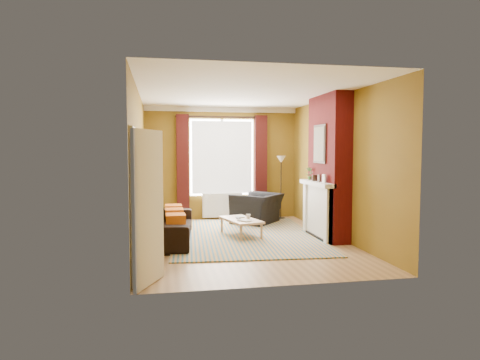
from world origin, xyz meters
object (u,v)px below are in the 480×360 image
at_px(sofa, 167,224).
at_px(wicker_stool, 258,210).
at_px(armchair, 257,209).
at_px(coffee_table, 241,221).
at_px(floor_lamp, 281,169).

relative_size(sofa, wicker_stool, 4.61).
height_order(sofa, armchair, armchair).
bearing_deg(coffee_table, floor_lamp, 40.88).
height_order(sofa, coffee_table, sofa).
distance_m(sofa, coffee_table, 1.48).
distance_m(coffee_table, floor_lamp, 2.61).
xyz_separation_m(armchair, floor_lamp, (0.74, 0.53, 0.90)).
relative_size(coffee_table, wicker_stool, 2.33).
bearing_deg(coffee_table, armchair, 51.45).
bearing_deg(floor_lamp, wicker_stool, 180.00).
height_order(wicker_stool, floor_lamp, floor_lamp).
xyz_separation_m(armchair, wicker_stool, (0.13, 0.53, -0.11)).
bearing_deg(floor_lamp, sofa, -143.11).
distance_m(sofa, armchair, 2.68).
distance_m(coffee_table, wicker_stool, 2.14).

